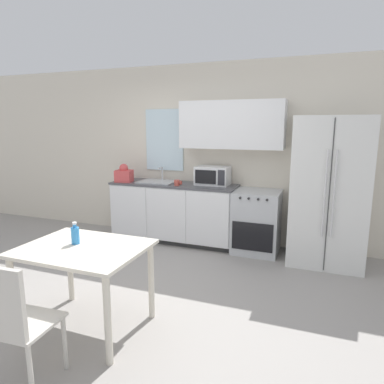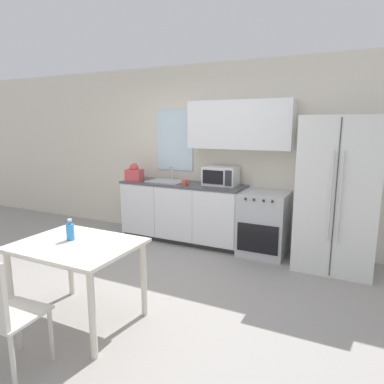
{
  "view_description": "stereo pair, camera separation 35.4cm",
  "coord_description": "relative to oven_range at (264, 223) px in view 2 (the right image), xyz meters",
  "views": [
    {
      "loc": [
        1.69,
        -3.03,
        1.79
      ],
      "look_at": [
        0.35,
        0.5,
        1.05
      ],
      "focal_mm": 32.0,
      "sensor_mm": 36.0,
      "label": 1
    },
    {
      "loc": [
        2.01,
        -2.89,
        1.79
      ],
      "look_at": [
        0.35,
        0.5,
        1.05
      ],
      "focal_mm": 32.0,
      "sensor_mm": 36.0,
      "label": 2
    }
  ],
  "objects": [
    {
      "name": "kitchen_sink",
      "position": [
        -1.56,
        0.02,
        0.49
      ],
      "size": [
        0.57,
        0.43,
        0.22
      ],
      "color": "#B7BABC",
      "rests_on": "kitchen_counter"
    },
    {
      "name": "refrigerator",
      "position": [
        0.92,
        -0.06,
        0.51
      ],
      "size": [
        0.92,
        0.78,
        1.9
      ],
      "color": "silver",
      "rests_on": "ground_plane"
    },
    {
      "name": "wall_back",
      "position": [
        -0.83,
        0.31,
        0.97
      ],
      "size": [
        12.0,
        0.38,
        2.7
      ],
      "color": "beige",
      "rests_on": "ground_plane"
    },
    {
      "name": "grocery_bag_0",
      "position": [
        -2.08,
        -0.13,
        0.59
      ],
      "size": [
        0.28,
        0.25,
        0.28
      ],
      "rotation": [
        0.0,
        0.0,
        0.18
      ],
      "color": "#D14C4C",
      "rests_on": "kitchen_counter"
    },
    {
      "name": "kitchen_counter",
      "position": [
        -1.29,
        0.01,
        0.02
      ],
      "size": [
        1.95,
        0.61,
        0.91
      ],
      "color": "#333333",
      "rests_on": "ground_plane"
    },
    {
      "name": "coffee_mug",
      "position": [
        -1.16,
        -0.15,
        0.52
      ],
      "size": [
        0.12,
        0.08,
        0.08
      ],
      "color": "#BF4C3F",
      "rests_on": "kitchen_counter"
    },
    {
      "name": "dining_table",
      "position": [
        -1.07,
        -2.43,
        0.2
      ],
      "size": [
        1.06,
        0.82,
        0.76
      ],
      "color": "beige",
      "rests_on": "ground_plane"
    },
    {
      "name": "drink_bottle",
      "position": [
        -1.18,
        -2.38,
        0.4
      ],
      "size": [
        0.07,
        0.07,
        0.2
      ],
      "color": "#338CD8",
      "rests_on": "dining_table"
    },
    {
      "name": "oven_range",
      "position": [
        0.0,
        0.0,
        0.0
      ],
      "size": [
        0.63,
        0.63,
        0.88
      ],
      "color": "#B7BABC",
      "rests_on": "ground_plane"
    },
    {
      "name": "microwave",
      "position": [
        -0.69,
        0.11,
        0.61
      ],
      "size": [
        0.49,
        0.34,
        0.27
      ],
      "color": "silver",
      "rests_on": "kitchen_counter"
    },
    {
      "name": "ground_plane",
      "position": [
        -0.89,
        -1.68,
        -0.44
      ],
      "size": [
        12.0,
        12.0,
        0.0
      ],
      "primitive_type": "plane",
      "color": "gray"
    }
  ]
}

